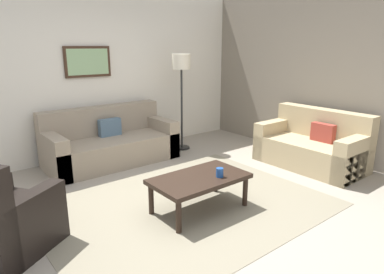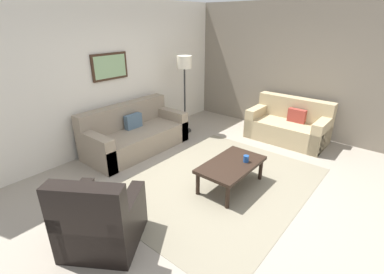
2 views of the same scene
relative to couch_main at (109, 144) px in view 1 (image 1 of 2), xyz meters
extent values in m
plane|color=gray|center=(-0.02, -2.08, -0.30)|extent=(8.00, 8.00, 0.00)
cube|color=silver|center=(-0.02, 0.52, 1.10)|extent=(6.00, 0.12, 2.80)
cube|color=slate|center=(2.98, -2.08, 1.10)|extent=(0.12, 5.20, 2.80)
cube|color=gray|center=(-0.02, -2.08, -0.29)|extent=(3.22, 2.47, 0.01)
cube|color=gray|center=(0.00, -0.10, -0.09)|extent=(2.04, 0.94, 0.42)
cube|color=gray|center=(0.00, 0.25, 0.14)|extent=(2.04, 0.24, 0.88)
cube|color=gray|center=(-0.92, -0.10, 0.01)|extent=(0.20, 0.94, 0.62)
cube|color=gray|center=(0.92, -0.10, 0.01)|extent=(0.20, 0.94, 0.62)
cube|color=slate|center=(0.04, 0.03, 0.26)|extent=(0.36, 0.12, 0.28)
cube|color=tan|center=(2.35, -2.21, -0.09)|extent=(0.87, 1.59, 0.42)
cube|color=tan|center=(2.66, -2.21, 0.14)|extent=(0.24, 1.59, 0.88)
cube|color=tan|center=(2.35, -1.51, 0.01)|extent=(0.87, 0.20, 0.62)
cube|color=tan|center=(2.35, -2.91, 0.01)|extent=(0.87, 0.20, 0.62)
cube|color=#99382D|center=(2.44, -2.34, 0.26)|extent=(0.12, 0.36, 0.28)
cube|color=black|center=(-1.88, -1.75, -0.08)|extent=(1.11, 1.11, 0.44)
cube|color=black|center=(-1.71, -2.02, 0.00)|extent=(0.76, 0.57, 0.60)
cylinder|color=black|center=(-0.45, -2.52, -0.12)|extent=(0.06, 0.06, 0.36)
cylinder|color=black|center=(0.53, -2.52, -0.12)|extent=(0.06, 0.06, 0.36)
cylinder|color=black|center=(-0.45, -2.00, -0.12)|extent=(0.06, 0.06, 0.36)
cylinder|color=black|center=(0.53, -2.00, -0.12)|extent=(0.06, 0.06, 0.36)
cube|color=black|center=(0.04, -2.26, 0.09)|extent=(1.10, 0.64, 0.05)
cylinder|color=#1E478C|center=(0.22, -2.40, 0.17)|extent=(0.08, 0.08, 0.10)
cylinder|color=black|center=(1.36, -0.18, -0.28)|extent=(0.28, 0.28, 0.03)
cylinder|color=#262626|center=(1.36, -0.18, 0.43)|extent=(0.04, 0.04, 1.45)
cylinder|color=beige|center=(1.36, -0.18, 1.28)|extent=(0.32, 0.32, 0.26)
cube|color=#382316|center=(-0.08, 0.43, 1.30)|extent=(0.76, 0.04, 0.49)
cube|color=#8EB27D|center=(-0.08, 0.42, 1.30)|extent=(0.68, 0.01, 0.41)
camera|label=1|loc=(-2.27, -5.01, 1.55)|focal=31.73mm
camera|label=2|loc=(-3.19, -4.16, 2.12)|focal=25.92mm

